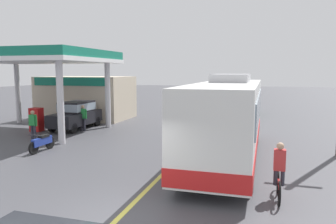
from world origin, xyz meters
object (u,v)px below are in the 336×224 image
object	(u,v)px
pedestrian_by_shop	(83,116)
minibus_opposing_lane	(205,95)
cyclist_on_shoulder	(279,173)
car_at_pump	(76,114)
motorcycle_parked_forecourt	(42,142)
car_trailing_behind_bus	(245,103)
coach_bus_main	(228,120)
pedestrian_near_pump	(33,123)

from	to	relation	value
pedestrian_by_shop	minibus_opposing_lane	bearing A→B (deg)	69.61
cyclist_on_shoulder	pedestrian_by_shop	xyz separation A→B (m)	(-11.67, 8.42, 0.15)
cyclist_on_shoulder	car_at_pump	bearing A→B (deg)	144.42
motorcycle_parked_forecourt	pedestrian_by_shop	bearing A→B (deg)	100.91
pedestrian_by_shop	cyclist_on_shoulder	bearing A→B (deg)	-35.81
car_trailing_behind_bus	pedestrian_by_shop	bearing A→B (deg)	-129.20
minibus_opposing_lane	cyclist_on_shoulder	size ratio (longest dim) A/B	3.37
car_at_pump	coach_bus_main	bearing A→B (deg)	-24.55
motorcycle_parked_forecourt	pedestrian_by_shop	size ratio (longest dim) A/B	1.08
car_at_pump	pedestrian_near_pump	world-z (taller)	car_at_pump
minibus_opposing_lane	pedestrian_by_shop	xyz separation A→B (m)	(-5.38, -14.47, -0.54)
car_at_pump	pedestrian_by_shop	bearing A→B (deg)	-32.21
coach_bus_main	car_at_pump	world-z (taller)	coach_bus_main
car_at_pump	minibus_opposing_lane	size ratio (longest dim) A/B	0.69
car_at_pump	minibus_opposing_lane	xyz separation A→B (m)	(6.22, 13.94, 0.46)
car_at_pump	car_trailing_behind_bus	size ratio (longest dim) A/B	1.00
motorcycle_parked_forecourt	car_trailing_behind_bus	world-z (taller)	car_trailing_behind_bus
car_at_pump	cyclist_on_shoulder	bearing A→B (deg)	-35.58
car_at_pump	minibus_opposing_lane	world-z (taller)	minibus_opposing_lane
car_at_pump	pedestrian_by_shop	distance (m)	1.00
pedestrian_by_shop	car_at_pump	bearing A→B (deg)	147.79
minibus_opposing_lane	car_trailing_behind_bus	size ratio (longest dim) A/B	1.46
minibus_opposing_lane	motorcycle_parked_forecourt	bearing A→B (deg)	-102.23
pedestrian_by_shop	car_trailing_behind_bus	world-z (taller)	car_trailing_behind_bus
minibus_opposing_lane	car_at_pump	bearing A→B (deg)	-114.04
pedestrian_near_pump	pedestrian_by_shop	xyz separation A→B (m)	(1.17, 3.31, 0.00)
motorcycle_parked_forecourt	pedestrian_by_shop	distance (m)	5.59
car_at_pump	pedestrian_near_pump	xyz separation A→B (m)	(-0.33, -3.84, -0.08)
motorcycle_parked_forecourt	pedestrian_near_pump	bearing A→B (deg)	135.90
car_trailing_behind_bus	cyclist_on_shoulder	bearing A→B (deg)	-83.91
coach_bus_main	pedestrian_by_shop	xyz separation A→B (m)	(-9.68, 4.27, -0.79)
coach_bus_main	pedestrian_near_pump	xyz separation A→B (m)	(-10.85, 0.96, -0.79)
minibus_opposing_lane	cyclist_on_shoulder	bearing A→B (deg)	-74.63
cyclist_on_shoulder	motorcycle_parked_forecourt	xyz separation A→B (m)	(-10.62, 2.95, -0.34)
minibus_opposing_lane	motorcycle_parked_forecourt	size ratio (longest dim) A/B	3.41
cyclist_on_shoulder	pedestrian_by_shop	distance (m)	14.39
car_at_pump	pedestrian_near_pump	size ratio (longest dim) A/B	2.53
car_at_pump	pedestrian_by_shop	size ratio (longest dim) A/B	2.53
motorcycle_parked_forecourt	pedestrian_by_shop	xyz separation A→B (m)	(-1.05, 5.47, 0.49)
cyclist_on_shoulder	car_trailing_behind_bus	size ratio (longest dim) A/B	0.43
pedestrian_by_shop	car_trailing_behind_bus	xyz separation A→B (m)	(9.53, 11.68, 0.08)
pedestrian_near_pump	car_trailing_behind_bus	xyz separation A→B (m)	(10.70, 14.99, 0.08)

